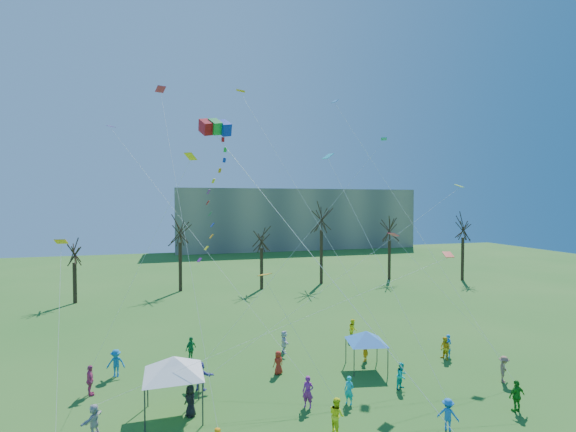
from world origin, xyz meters
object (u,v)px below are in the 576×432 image
object	(u,v)px
distant_building	(296,219)
canopy_tent_white	(174,365)
canopy_tent_blue	(366,337)
big_box_kite	(218,200)

from	to	relation	value
distant_building	canopy_tent_white	size ratio (longest dim) A/B	13.53
distant_building	canopy_tent_blue	world-z (taller)	distant_building
distant_building	canopy_tent_blue	distance (m)	75.43
canopy_tent_white	distant_building	bearing A→B (deg)	68.69
big_box_kite	canopy_tent_blue	xyz separation A→B (m)	(10.56, 2.83, -9.58)
distant_building	canopy_tent_blue	bearing A→B (deg)	-102.82
big_box_kite	canopy_tent_white	bearing A→B (deg)	179.86
distant_building	canopy_tent_white	bearing A→B (deg)	-111.31
big_box_kite	canopy_tent_blue	world-z (taller)	big_box_kite
distant_building	canopy_tent_white	distance (m)	81.93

